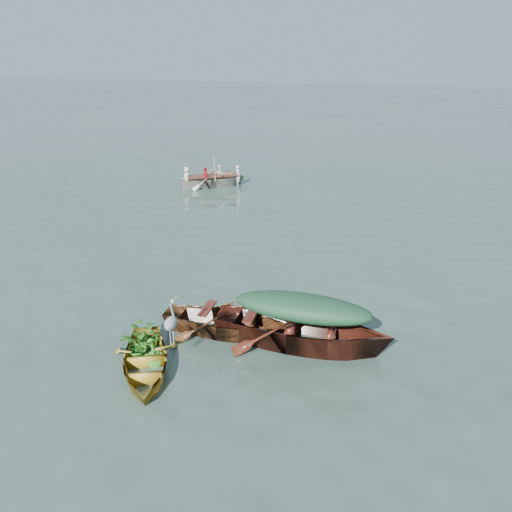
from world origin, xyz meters
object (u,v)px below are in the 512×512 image
Objects in this scene: green_tarp_boat at (301,346)px; open_wooden_boat at (230,334)px; rowed_boat at (213,187)px; yellow_dinghy at (146,372)px; heron at (171,330)px.

green_tarp_boat is 1.59m from open_wooden_boat.
green_tarp_boat is 1.26× the size of open_wooden_boat.
rowed_boat is at bearing 29.46° from green_tarp_boat.
open_wooden_boat is at bearing 170.83° from rowed_boat.
green_tarp_boat is at bearing 5.80° from yellow_dinghy.
yellow_dinghy is at bearing 163.53° from rowed_boat.
green_tarp_boat is 12.76m from rowed_boat.
heron is at bearing 122.97° from green_tarp_boat.
green_tarp_boat is at bearing -91.22° from open_wooden_boat.
rowed_boat reaches higher than yellow_dinghy.
open_wooden_boat is 12.06m from rowed_boat.
rowed_boat is (-4.31, 11.26, 0.00)m from open_wooden_boat.
open_wooden_boat is (-1.59, 0.05, 0.00)m from green_tarp_boat.
open_wooden_boat is 4.44× the size of heron.
rowed_boat is 4.43× the size of heron.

